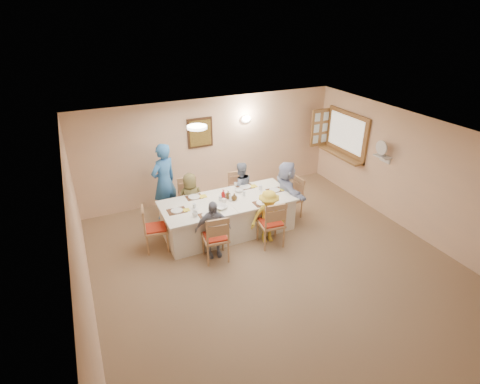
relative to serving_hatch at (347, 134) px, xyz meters
name	(u,v)px	position (x,y,z in m)	size (l,w,h in m)	color
ground	(281,271)	(-3.21, -2.40, -1.50)	(7.00, 7.00, 0.00)	#7B634D
room_walls	(286,199)	(-3.21, -2.40, 0.01)	(7.00, 7.00, 7.00)	beige
wall_picture	(200,133)	(-3.51, 1.06, 0.20)	(0.62, 0.05, 0.72)	#392213
wall_sconce	(246,119)	(-2.31, 1.04, 0.40)	(0.26, 0.09, 0.18)	white
ceiling_light	(197,127)	(-4.21, -0.90, 0.97)	(0.36, 0.36, 0.05)	white
serving_hatch	(347,134)	(0.00, 0.00, 0.00)	(0.06, 1.50, 1.15)	brown
hatch_sill	(340,155)	(-0.12, 0.00, -0.53)	(0.30, 1.50, 0.05)	brown
shutter_door	(320,128)	(-0.26, 0.76, 0.00)	(0.55, 0.04, 1.00)	brown
fan_shelf	(382,156)	(-0.08, -1.35, -0.10)	(0.22, 0.36, 0.03)	white
desk_fan	(382,150)	(-0.11, -1.35, 0.05)	(0.30, 0.30, 0.28)	#A5A5A8
dining_table	(228,216)	(-3.56, -0.72, -1.12)	(2.80, 1.18, 0.76)	white
chair_back_left	(190,201)	(-4.16, 0.08, -1.01)	(0.47, 0.47, 0.98)	tan
chair_back_right	(238,192)	(-2.96, 0.08, -1.04)	(0.44, 0.44, 0.92)	tan
chair_front_left	(215,236)	(-4.16, -1.52, -1.00)	(0.48, 0.48, 1.01)	tan
chair_front_right	(271,222)	(-2.96, -1.52, -0.98)	(0.49, 0.49, 1.03)	tan
chair_left_end	(156,228)	(-5.11, -0.72, -1.01)	(0.47, 0.47, 0.97)	tan
chair_right_end	(290,198)	(-2.01, -0.72, -1.02)	(0.46, 0.46, 0.95)	tan
diner_back_left	(191,199)	(-4.16, -0.04, -0.90)	(0.61, 0.43, 1.20)	brown
diner_back_right	(240,188)	(-2.96, -0.04, -0.88)	(0.62, 0.49, 1.25)	gray
diner_front_left	(213,229)	(-4.16, -1.40, -0.91)	(0.73, 0.39, 1.19)	gray
diner_front_right	(268,217)	(-2.96, -1.40, -0.92)	(0.80, 0.52, 1.16)	yellow
diner_right_end	(286,191)	(-2.14, -0.72, -0.81)	(0.56, 1.32, 1.38)	#A9B3D7
caregiver	(164,182)	(-4.61, 0.43, -0.61)	(0.78, 0.68, 1.79)	#3371BA
placemat_fl	(208,215)	(-4.16, -1.14, -0.74)	(0.35, 0.26, 0.01)	#472B19
plate_fl	(208,215)	(-4.16, -1.14, -0.73)	(0.24, 0.24, 0.02)	white
napkin_fl	(217,214)	(-3.98, -1.19, -0.73)	(0.15, 0.15, 0.01)	yellow
placemat_fr	(263,203)	(-2.96, -1.14, -0.74)	(0.37, 0.27, 0.01)	#472B19
plate_fr	(263,203)	(-2.96, -1.14, -0.73)	(0.26, 0.26, 0.02)	white
napkin_fr	(271,202)	(-2.78, -1.19, -0.73)	(0.13, 0.13, 0.01)	yellow
placemat_bl	(194,197)	(-4.16, -0.30, -0.74)	(0.34, 0.26, 0.01)	#472B19
plate_bl	(194,197)	(-4.16, -0.30, -0.73)	(0.25, 0.25, 0.02)	white
napkin_bl	(203,196)	(-3.98, -0.35, -0.73)	(0.15, 0.15, 0.01)	yellow
placemat_br	(245,187)	(-2.96, -0.30, -0.74)	(0.37, 0.28, 0.01)	#472B19
plate_br	(245,186)	(-2.96, -0.30, -0.73)	(0.25, 0.25, 0.02)	white
napkin_br	(253,186)	(-2.78, -0.35, -0.73)	(0.15, 0.15, 0.01)	yellow
placemat_le	(177,211)	(-4.66, -0.72, -0.74)	(0.37, 0.27, 0.01)	#472B19
plate_le	(177,210)	(-4.66, -0.72, -0.73)	(0.24, 0.24, 0.01)	white
napkin_le	(186,210)	(-4.48, -0.77, -0.73)	(0.13, 0.13, 0.01)	yellow
placemat_re	(275,190)	(-2.44, -0.72, -0.74)	(0.34, 0.25, 0.01)	#472B19
plate_re	(275,190)	(-2.44, -0.72, -0.73)	(0.23, 0.23, 0.01)	white
napkin_re	(283,189)	(-2.26, -0.77, -0.73)	(0.13, 0.13, 0.01)	yellow
teacup_a	(195,214)	(-4.39, -1.06, -0.70)	(0.13, 0.13, 0.09)	white
teacup_b	(236,184)	(-3.13, -0.16, -0.70)	(0.09, 0.09, 0.08)	white
bowl_a	(221,207)	(-3.83, -0.99, -0.71)	(0.32, 0.32, 0.06)	white
bowl_b	(239,190)	(-3.19, -0.45, -0.71)	(0.20, 0.20, 0.06)	white
condiment_ketchup	(223,195)	(-3.64, -0.67, -0.62)	(0.12, 0.13, 0.24)	#A9100E
condiment_brown	(228,195)	(-3.53, -0.65, -0.65)	(0.10, 0.10, 0.18)	#473013
condiment_malt	(234,197)	(-3.44, -0.77, -0.66)	(0.16, 0.16, 0.16)	#473013
drinking_glass	(220,198)	(-3.71, -0.67, -0.68)	(0.07, 0.07, 0.10)	silver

